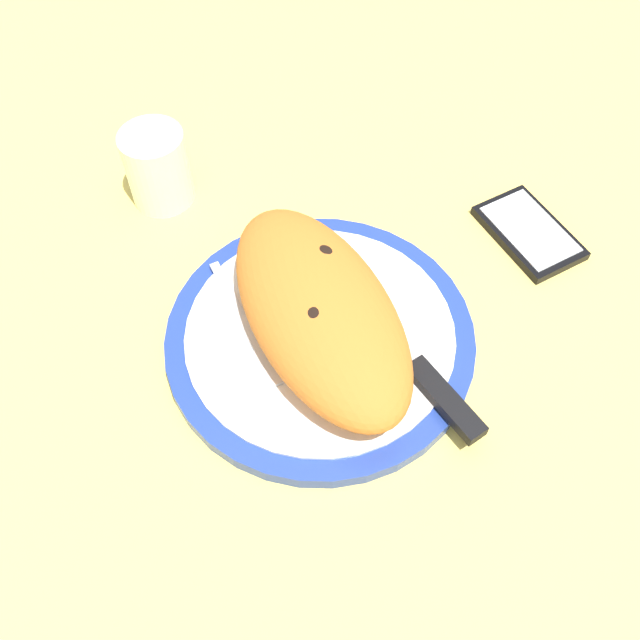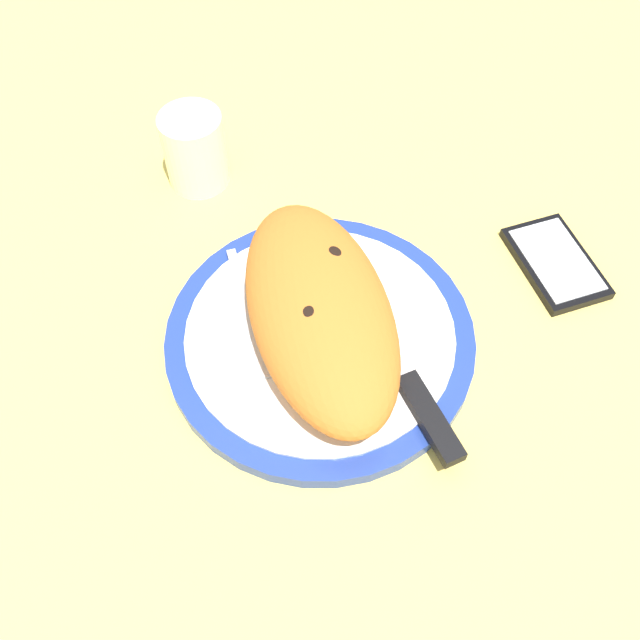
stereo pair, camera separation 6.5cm
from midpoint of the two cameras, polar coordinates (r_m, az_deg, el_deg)
The scene contains 7 objects.
ground_plane at distance 69.17cm, azimuth -2.67°, elevation -2.71°, with size 150.00×150.00×3.00cm, color #EACC60.
plate at distance 67.13cm, azimuth -2.75°, elevation -1.63°, with size 28.95×28.95×1.88cm.
calzone at distance 63.76cm, azimuth -2.58°, elevation 0.84°, with size 27.41×16.59×6.74cm.
fork at distance 66.61cm, azimuth -8.34°, elevation -1.29°, with size 15.28×4.36×0.40cm.
knife at distance 63.67cm, azimuth 5.12°, elevation -4.40°, with size 21.90×9.13×1.20cm.
smartphone at distance 77.71cm, azimuth 14.03°, elevation 6.62°, with size 12.47×9.27×1.16cm.
water_glass at distance 79.77cm, azimuth -15.06°, elevation 11.20°, with size 6.69×6.69×8.52cm.
Camera 1 is at (35.22, -9.77, 57.31)cm, focal length 40.22 mm.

